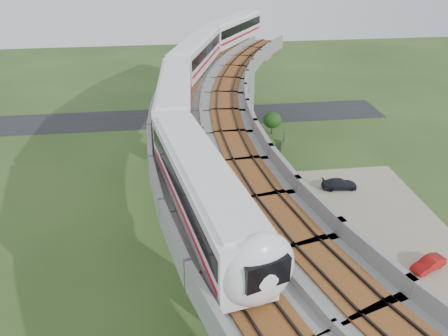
{
  "coord_description": "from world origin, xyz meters",
  "views": [
    {
      "loc": [
        -2.47,
        -32.54,
        24.76
      ],
      "look_at": [
        1.58,
        -0.79,
        7.5
      ],
      "focal_mm": 35.0,
      "sensor_mm": 36.0,
      "label": 1
    }
  ],
  "objects": [
    {
      "name": "ground",
      "position": [
        0.0,
        0.0,
        0.0
      ],
      "size": [
        160.0,
        160.0,
        0.0
      ],
      "primitive_type": "plane",
      "color": "#2B471C",
      "rests_on": "ground"
    },
    {
      "name": "tree_1",
      "position": [
        8.94,
        15.59,
        1.65
      ],
      "size": [
        2.19,
        2.19,
        2.58
      ],
      "color": "#382314",
      "rests_on": "ground"
    },
    {
      "name": "dirt_lot",
      "position": [
        14.0,
        -2.0,
        0.02
      ],
      "size": [
        18.0,
        26.0,
        0.04
      ],
      "primitive_type": "cube",
      "color": "gray",
      "rests_on": "ground"
    },
    {
      "name": "fence",
      "position": [
        9.75,
        0.0,
        0.75
      ],
      "size": [
        3.87,
        38.73,
        1.5
      ],
      "color": "#2D382D",
      "rests_on": "ground"
    },
    {
      "name": "tree_4",
      "position": [
        7.34,
        -8.58,
        1.86
      ],
      "size": [
        1.87,
        1.87,
        2.66
      ],
      "color": "#382314",
      "rests_on": "ground"
    },
    {
      "name": "car_white",
      "position": [
        14.38,
        -11.63,
        0.57
      ],
      "size": [
        1.61,
        3.22,
        1.05
      ],
      "primitive_type": "imported",
      "rotation": [
        0.0,
        0.0,
        0.12
      ],
      "color": "silver",
      "rests_on": "dirt_lot"
    },
    {
      "name": "tree_0",
      "position": [
        11.2,
        22.15,
        2.07
      ],
      "size": [
        2.57,
        2.57,
        3.17
      ],
      "color": "#382314",
      "rests_on": "ground"
    },
    {
      "name": "car_dark",
      "position": [
        15.26,
        6.67,
        0.6
      ],
      "size": [
        3.91,
        1.77,
        1.11
      ],
      "primitive_type": "imported",
      "rotation": [
        0.0,
        0.0,
        1.51
      ],
      "color": "black",
      "rests_on": "dirt_lot"
    },
    {
      "name": "viaduct",
      "position": [
        3.84,
        0.0,
        9.05
      ],
      "size": [
        19.58,
        73.98,
        11.4
      ],
      "color": "#99968E",
      "rests_on": "ground"
    },
    {
      "name": "asphalt_road",
      "position": [
        0.0,
        30.0,
        0.01
      ],
      "size": [
        60.0,
        8.0,
        0.03
      ],
      "primitive_type": "cube",
      "color": "#232326",
      "rests_on": "ground"
    },
    {
      "name": "tree_2",
      "position": [
        7.02,
        5.92,
        1.74
      ],
      "size": [
        2.74,
        2.74,
        2.91
      ],
      "color": "#382314",
      "rests_on": "ground"
    },
    {
      "name": "car_red",
      "position": [
        17.97,
        -6.83,
        0.57
      ],
      "size": [
        3.41,
        2.26,
        1.06
      ],
      "primitive_type": "imported",
      "rotation": [
        0.0,
        0.0,
        -1.18
      ],
      "color": "#AB100F",
      "rests_on": "dirt_lot"
    },
    {
      "name": "tree_3",
      "position": [
        6.01,
        -1.49,
        1.91
      ],
      "size": [
        1.9,
        1.9,
        2.73
      ],
      "color": "#382314",
      "rests_on": "ground"
    },
    {
      "name": "metro_train",
      "position": [
        1.22,
        10.18,
        12.31
      ],
      "size": [
        16.36,
        60.39,
        3.64
      ],
      "color": "white",
      "rests_on": "ground"
    }
  ]
}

